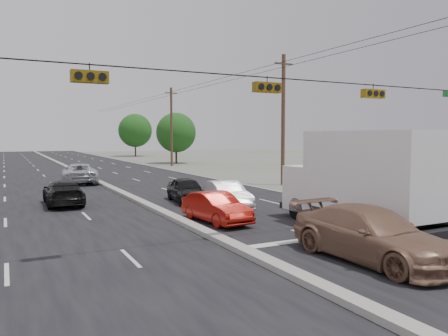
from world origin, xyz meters
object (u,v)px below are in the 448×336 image
Objects in this scene: red_sedan at (216,208)px; utility_pole_right_c at (171,126)px; tree_right_mid at (176,133)px; tree_right_far at (135,131)px; black_suv at (443,209)px; queue_car_b at (226,195)px; box_truck at (363,179)px; oncoming_near at (63,193)px; oncoming_far at (79,174)px; queue_car_a at (187,190)px; tan_sedan at (371,235)px; utility_pole_right_b at (283,119)px.

utility_pole_right_c is at bearing 67.30° from red_sedan.
tree_right_mid is 0.88× the size of tree_right_far.
black_suv is (-6.40, -71.00, -4.26)m from tree_right_far.
queue_car_b is (2.10, 3.13, 0.05)m from red_sedan.
box_truck reaches higher than oncoming_near.
oncoming_far is (-2.80, 19.41, 0.14)m from red_sedan.
queue_car_a is (-10.01, -30.00, -4.41)m from utility_pole_right_c.
tan_sedan is 1.37× the size of red_sedan.
utility_pole_right_b and utility_pole_right_c have the same top height.
oncoming_far reaches higher than queue_car_b.
red_sedan is 6.19m from queue_car_a.
utility_pole_right_c is 34.45m from queue_car_b.
queue_car_a is 0.87× the size of oncoming_near.
black_suv is at bearing -36.52° from red_sedan.
utility_pole_right_b is at bearing -168.85° from oncoming_near.
tan_sedan is 10.55m from queue_car_b.
tree_right_far is (3.50, 55.00, -0.15)m from utility_pole_right_b.
oncoming_far is (-3.89, 13.32, 0.10)m from queue_car_a.
black_suv is 13.10m from queue_car_a.
red_sedan is at bearing 142.02° from black_suv.
tan_sedan is at bearing -86.49° from queue_car_b.
queue_car_a is 13.87m from oncoming_far.
queue_car_a reaches higher than red_sedan.
queue_car_a is 6.74m from oncoming_near.
utility_pole_right_c is 31.93m from queue_car_a.
box_truck reaches higher than red_sedan.
box_truck is 6.27m from red_sedan.
black_suv is at bearing -94.05° from utility_pole_right_c.
tree_right_far is at bearing 87.71° from tree_right_mid.
oncoming_near is 0.83× the size of oncoming_far.
utility_pole_right_b reaches higher than tree_right_far.
black_suv is (-2.90, -16.00, -4.41)m from utility_pole_right_b.
queue_car_a is at bearing 89.38° from tan_sedan.
oncoming_near is (-18.93, -32.94, -3.65)m from tree_right_mid.
tree_right_mid is 45.84m from box_truck.
oncoming_far reaches higher than black_suv.
utility_pole_right_c is 41.34m from black_suv.
tree_right_far is 1.42× the size of oncoming_far.
black_suv is 1.23× the size of queue_car_a.
box_truck reaches higher than queue_car_b.
tree_right_mid is 0.91× the size of box_truck.
queue_car_a is at bearing -153.47° from utility_pole_right_b.
tan_sedan is at bearing -131.65° from box_truck.
queue_car_b is at bearing 146.96° from oncoming_near.
tan_sedan is (-13.00, -73.49, -4.16)m from tree_right_far.
queue_car_b is 0.90× the size of oncoming_near.
tree_right_far is at bearing 83.35° from utility_pole_right_c.
queue_car_b is at bearing -138.50° from utility_pole_right_b.
red_sedan is 0.84× the size of oncoming_near.
red_sedan is at bearing 141.14° from box_truck.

